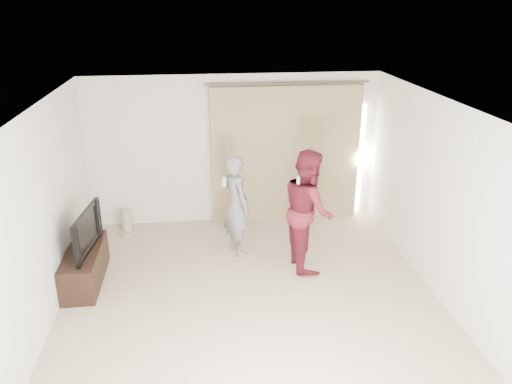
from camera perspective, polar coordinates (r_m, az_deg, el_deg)
floor at (r=6.72m, az=-0.46°, el=-12.78°), size 5.50×5.50×0.00m
wall_back at (r=8.65m, az=-2.54°, el=4.81°), size 5.00×0.04×2.60m
wall_left at (r=6.34m, az=-23.61°, el=-3.51°), size 0.04×5.50×2.60m
ceiling at (r=5.68m, az=-0.54°, el=9.45°), size 5.00×5.50×0.01m
curtain at (r=8.73m, az=3.51°, el=4.28°), size 2.80×0.11×2.46m
tv_console at (r=7.48m, az=-18.95°, el=-8.01°), size 0.45×1.29×0.50m
tv at (r=7.24m, az=-19.46°, el=-4.24°), size 0.26×1.04×0.59m
scratching_post at (r=8.77m, az=-14.54°, el=-3.55°), size 0.32×0.32×0.42m
person_man at (r=7.64m, az=-2.27°, el=-1.51°), size 0.58×0.68×1.59m
person_woman at (r=7.27m, az=5.96°, el=-2.00°), size 0.73×0.91×1.80m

